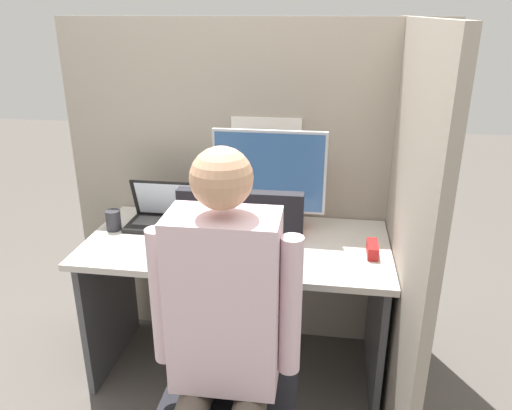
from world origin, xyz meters
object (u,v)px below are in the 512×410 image
(paper_box, at_px, (269,225))
(office_chair, at_px, (234,357))
(monitor, at_px, (269,176))
(stapler, at_px, (372,249))
(pen_cup, at_px, (113,220))
(person, at_px, (221,336))
(laptop, at_px, (165,217))
(carrot_toy, at_px, (234,259))

(paper_box, relative_size, office_chair, 0.28)
(monitor, height_order, office_chair, monitor)
(paper_box, xyz_separation_m, office_chair, (-0.03, -0.76, -0.19))
(stapler, bearing_deg, paper_box, 157.64)
(stapler, relative_size, office_chair, 0.11)
(pen_cup, bearing_deg, person, -49.38)
(laptop, relative_size, carrot_toy, 2.19)
(laptop, bearing_deg, pen_cup, -158.35)
(laptop, height_order, stapler, laptop)
(carrot_toy, bearing_deg, person, -82.90)
(monitor, distance_m, office_chair, 0.88)
(paper_box, relative_size, stapler, 2.49)
(monitor, distance_m, carrot_toy, 0.45)
(stapler, xyz_separation_m, carrot_toy, (-0.58, -0.17, -0.01))
(stapler, bearing_deg, laptop, 169.73)
(monitor, distance_m, stapler, 0.57)
(paper_box, distance_m, pen_cup, 0.75)
(monitor, relative_size, person, 0.39)
(office_chair, distance_m, pen_cup, 0.99)
(office_chair, bearing_deg, laptop, 123.08)
(paper_box, relative_size, person, 0.23)
(office_chair, xyz_separation_m, pen_cup, (-0.71, 0.65, 0.21))
(laptop, height_order, office_chair, office_chair)
(carrot_toy, bearing_deg, monitor, 74.73)
(paper_box, bearing_deg, laptop, -178.06)
(office_chair, bearing_deg, stapler, 48.31)
(pen_cup, bearing_deg, stapler, -4.16)
(paper_box, distance_m, monitor, 0.25)
(laptop, xyz_separation_m, pen_cup, (-0.23, -0.09, 0.00))
(monitor, height_order, person, person)
(paper_box, xyz_separation_m, monitor, (0.00, 0.00, 0.25))
(pen_cup, bearing_deg, laptop, 21.65)
(paper_box, height_order, person, person)
(pen_cup, bearing_deg, monitor, 8.52)
(paper_box, bearing_deg, office_chair, -91.96)
(office_chair, bearing_deg, carrot_toy, 100.49)
(laptop, bearing_deg, person, -62.31)
(paper_box, relative_size, monitor, 0.61)
(paper_box, bearing_deg, carrot_toy, -105.39)
(carrot_toy, bearing_deg, laptop, 139.93)
(paper_box, height_order, office_chair, office_chair)
(stapler, xyz_separation_m, office_chair, (-0.50, -0.56, -0.19))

